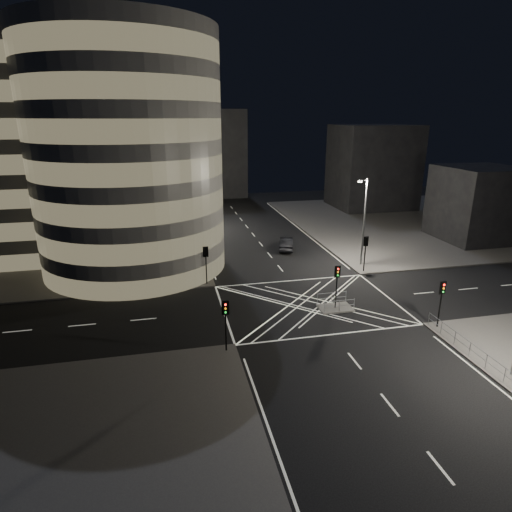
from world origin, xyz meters
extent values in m
plane|color=black|center=(0.00, 0.00, 0.00)|extent=(120.00, 120.00, 0.00)
cube|color=#53504E|center=(-29.00, 27.00, 0.07)|extent=(42.00, 42.00, 0.15)
cube|color=#53504E|center=(29.00, 27.00, 0.07)|extent=(42.00, 42.00, 0.15)
cube|color=slate|center=(2.00, -1.50, 0.07)|extent=(3.00, 2.00, 0.15)
cylinder|color=gray|center=(-16.00, 14.00, 12.65)|extent=(20.00, 20.00, 25.00)
cube|color=gray|center=(-26.00, 24.00, 12.65)|extent=(20.00, 18.00, 25.00)
cube|color=white|center=(-18.00, 16.00, 26.35)|extent=(6.00, 0.40, 2.00)
cube|color=black|center=(-18.00, 16.00, 25.45)|extent=(6.40, 0.50, 0.50)
cube|color=gray|center=(-22.00, 42.00, 11.15)|extent=(24.00, 16.00, 22.00)
cube|color=black|center=(26.00, 40.00, 7.65)|extent=(14.00, 12.00, 15.00)
cube|color=black|center=(30.00, 16.00, 5.15)|extent=(10.00, 10.00, 10.00)
cube|color=black|center=(-4.00, 58.00, 9.00)|extent=(18.00, 8.00, 18.00)
cylinder|color=black|center=(-10.50, 9.00, 1.62)|extent=(0.32, 0.32, 2.95)
ellipsoid|color=black|center=(-10.50, 9.00, 4.16)|extent=(3.87, 3.87, 4.45)
cylinder|color=black|center=(-10.50, 15.00, 2.01)|extent=(0.32, 0.32, 3.72)
ellipsoid|color=black|center=(-10.50, 15.00, 5.16)|extent=(4.69, 4.69, 5.39)
cylinder|color=black|center=(-10.50, 21.00, 1.91)|extent=(0.32, 0.32, 3.52)
ellipsoid|color=black|center=(-10.50, 21.00, 4.83)|extent=(4.20, 4.20, 4.82)
cylinder|color=black|center=(-10.50, 27.00, 2.02)|extent=(0.32, 0.32, 3.74)
ellipsoid|color=black|center=(-10.50, 27.00, 5.37)|extent=(5.42, 5.42, 6.23)
cylinder|color=black|center=(-10.50, 33.00, 1.68)|extent=(0.32, 0.32, 3.07)
ellipsoid|color=black|center=(-10.50, 33.00, 4.46)|extent=(4.51, 4.51, 5.18)
cylinder|color=black|center=(-8.80, 6.80, 1.65)|extent=(0.12, 0.12, 3.00)
cube|color=black|center=(-8.80, 6.80, 3.60)|extent=(0.28, 0.22, 0.90)
cube|color=black|center=(-8.80, 6.80, 3.60)|extent=(0.55, 0.04, 1.10)
cylinder|color=black|center=(-8.80, -6.80, 1.65)|extent=(0.12, 0.12, 3.00)
cube|color=black|center=(-8.80, -6.80, 3.60)|extent=(0.28, 0.22, 0.90)
cube|color=black|center=(-8.80, -6.80, 3.60)|extent=(0.55, 0.04, 1.10)
cylinder|color=black|center=(8.80, 6.80, 1.65)|extent=(0.12, 0.12, 3.00)
cube|color=black|center=(8.80, 6.80, 3.60)|extent=(0.28, 0.22, 0.90)
cube|color=black|center=(8.80, 6.80, 3.60)|extent=(0.55, 0.04, 1.10)
cylinder|color=black|center=(8.80, -6.80, 1.65)|extent=(0.12, 0.12, 3.00)
cube|color=black|center=(8.80, -6.80, 3.60)|extent=(0.28, 0.22, 0.90)
cube|color=black|center=(8.80, -6.80, 3.60)|extent=(0.55, 0.04, 1.10)
cylinder|color=black|center=(2.00, -1.50, 1.65)|extent=(0.12, 0.12, 3.00)
cube|color=black|center=(2.00, -1.50, 3.60)|extent=(0.28, 0.22, 0.90)
cube|color=black|center=(2.00, -1.50, 3.60)|extent=(0.55, 0.04, 1.10)
cylinder|color=slate|center=(-9.50, 12.00, 5.15)|extent=(0.20, 0.20, 10.00)
cylinder|color=slate|center=(-9.05, 12.00, 10.00)|extent=(0.90, 0.10, 0.10)
cube|color=slate|center=(-8.60, 12.00, 9.90)|extent=(0.50, 0.25, 0.18)
cube|color=white|center=(-8.60, 12.00, 9.79)|extent=(0.42, 0.20, 0.05)
cylinder|color=slate|center=(-9.50, 30.00, 5.15)|extent=(0.20, 0.20, 10.00)
cylinder|color=slate|center=(-9.05, 30.00, 10.00)|extent=(0.90, 0.10, 0.10)
cube|color=slate|center=(-8.60, 30.00, 9.90)|extent=(0.50, 0.25, 0.18)
cube|color=white|center=(-8.60, 30.00, 9.79)|extent=(0.42, 0.20, 0.05)
cylinder|color=slate|center=(9.50, 9.00, 5.15)|extent=(0.20, 0.20, 10.00)
cylinder|color=slate|center=(9.05, 9.00, 10.00)|extent=(0.90, 0.10, 0.10)
cube|color=slate|center=(8.60, 9.00, 9.90)|extent=(0.50, 0.25, 0.18)
cube|color=white|center=(8.60, 9.00, 9.79)|extent=(0.42, 0.20, 0.05)
cube|color=slate|center=(8.30, -12.15, 0.70)|extent=(0.06, 11.70, 1.10)
cube|color=slate|center=(2.00, -2.40, 0.70)|extent=(2.80, 0.06, 1.10)
cube|color=slate|center=(2.00, -0.60, 0.70)|extent=(2.80, 0.06, 1.10)
imported|color=black|center=(2.67, 16.97, 0.82)|extent=(3.03, 5.25, 1.64)
camera|label=1|loc=(-12.62, -34.59, 16.73)|focal=30.00mm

